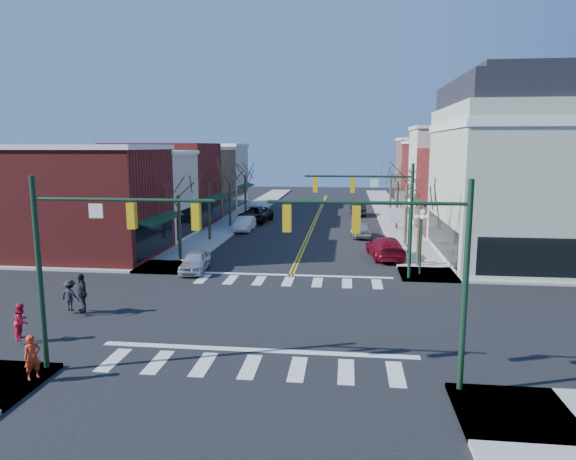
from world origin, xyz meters
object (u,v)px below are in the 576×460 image
(car_left_far, at_px, (255,215))
(pedestrian_dark_b, at_px, (70,295))
(car_right_mid, at_px, (361,230))
(car_right_far, at_px, (358,210))
(pedestrian_red_b, at_px, (22,321))
(car_right_near, at_px, (385,247))
(lamppost_midblock, at_px, (409,217))
(pedestrian_dark_a, at_px, (82,293))
(victorian_corner, at_px, (530,168))
(car_left_mid, at_px, (245,224))
(lamppost_corner, at_px, (421,230))
(car_left_near, at_px, (195,262))
(pedestrian_red_a, at_px, (32,357))

(car_left_far, height_order, pedestrian_dark_b, pedestrian_dark_b)
(car_right_mid, distance_m, car_right_far, 14.91)
(pedestrian_red_b, bearing_deg, car_right_near, -52.85)
(lamppost_midblock, height_order, pedestrian_dark_a, lamppost_midblock)
(victorian_corner, relative_size, car_right_near, 2.59)
(car_left_mid, height_order, car_right_near, car_right_near)
(lamppost_corner, relative_size, car_right_far, 1.00)
(car_left_far, distance_m, car_right_far, 13.16)
(car_left_near, distance_m, pedestrian_dark_a, 9.69)
(car_left_near, bearing_deg, car_left_far, 85.63)
(lamppost_corner, relative_size, pedestrian_dark_a, 2.21)
(car_left_near, height_order, car_left_far, car_left_far)
(car_right_near, bearing_deg, car_right_far, -93.23)
(car_right_mid, bearing_deg, car_left_mid, -14.85)
(pedestrian_red_b, bearing_deg, car_left_far, -17.29)
(lamppost_midblock, distance_m, car_right_mid, 8.40)
(car_left_far, bearing_deg, lamppost_midblock, -40.77)
(pedestrian_dark_b, bearing_deg, lamppost_midblock, -125.48)
(pedestrian_dark_b, bearing_deg, pedestrian_dark_a, -179.47)
(car_left_near, xyz_separation_m, car_right_mid, (11.20, 14.34, 0.02))
(car_left_mid, distance_m, pedestrian_red_b, 29.71)
(car_left_near, distance_m, pedestrian_dark_b, 9.77)
(car_left_near, distance_m, pedestrian_red_b, 13.42)
(car_right_near, bearing_deg, lamppost_corner, 102.01)
(victorian_corner, xyz_separation_m, pedestrian_dark_b, (-26.50, -15.58, -5.72))
(car_right_near, relative_size, pedestrian_red_b, 3.51)
(lamppost_corner, xyz_separation_m, car_right_far, (-3.40, 28.76, -2.25))
(lamppost_corner, xyz_separation_m, car_left_mid, (-14.60, 16.07, -2.26))
(car_left_near, relative_size, pedestrian_red_b, 2.56)
(car_left_near, distance_m, car_right_near, 14.01)
(car_left_far, bearing_deg, car_left_mid, -84.33)
(victorian_corner, relative_size, car_left_near, 3.55)
(pedestrian_red_a, relative_size, pedestrian_dark_b, 1.00)
(car_left_far, relative_size, pedestrian_red_b, 3.90)
(car_right_near, bearing_deg, lamppost_midblock, -151.10)
(car_right_mid, relative_size, pedestrian_red_a, 2.64)
(lamppost_corner, bearing_deg, car_right_near, 109.12)
(pedestrian_red_b, bearing_deg, victorian_corner, -65.23)
(car_left_mid, distance_m, pedestrian_dark_b, 25.90)
(lamppost_corner, distance_m, car_right_far, 29.05)
(car_right_mid, height_order, car_right_far, car_right_far)
(car_left_mid, bearing_deg, car_right_mid, -10.79)
(car_left_mid, relative_size, pedestrian_red_a, 2.70)
(car_right_mid, bearing_deg, car_left_near, 48.38)
(pedestrian_red_a, height_order, pedestrian_dark_b, pedestrian_red_a)
(lamppost_corner, distance_m, pedestrian_red_b, 22.70)
(victorian_corner, bearing_deg, lamppost_corner, -144.14)
(car_left_mid, height_order, pedestrian_red_b, pedestrian_red_b)
(lamppost_midblock, bearing_deg, victorian_corner, -3.45)
(pedestrian_dark_a, bearing_deg, lamppost_midblock, 93.74)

